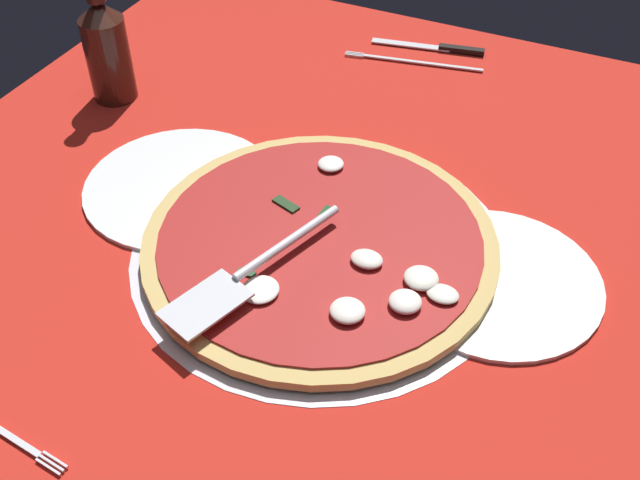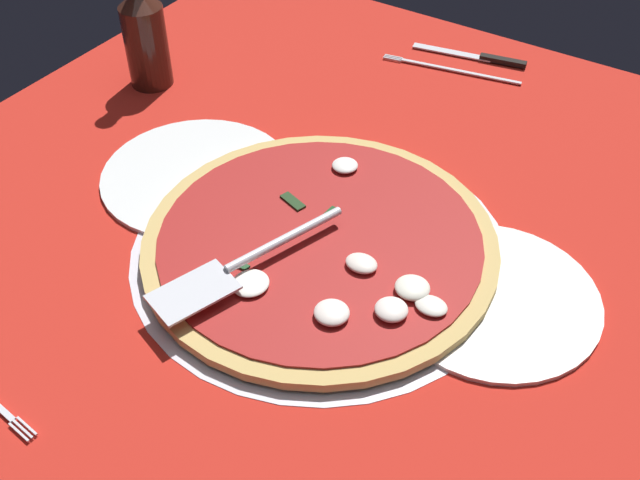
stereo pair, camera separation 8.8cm
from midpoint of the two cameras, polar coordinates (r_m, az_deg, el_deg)
name	(u,v)px [view 2 (the right image)]	position (r cm, az deg, el deg)	size (l,w,h in cm)	color
ground_plane	(328,224)	(93.39, 3.31, 1.10)	(109.03, 109.03, 0.80)	red
pizza_pan	(320,249)	(88.74, 2.83, -0.83)	(44.05, 44.05, 0.96)	silver
dinner_plate_left	(493,299)	(86.29, 15.67, -4.41)	(23.41, 23.41, 1.00)	white
dinner_plate_right	(197,176)	(99.72, -6.73, 4.67)	(24.72, 24.72, 1.00)	white
pizza	(321,243)	(87.70, 2.96, -0.38)	(41.22, 41.22, 2.74)	tan
pizza_server	(244,264)	(81.93, -2.66, -1.95)	(10.97, 24.18, 1.00)	silver
place_setting_near	(465,65)	(125.71, 12.85, 12.57)	(23.00, 15.17, 1.40)	silver
beer_bottle	(145,34)	(116.14, -10.85, 14.86)	(6.35, 6.35, 22.59)	#3A1B13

